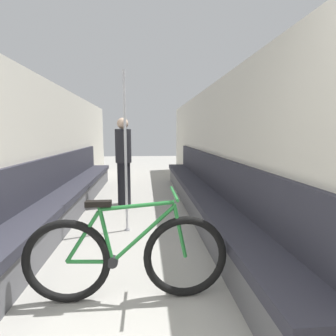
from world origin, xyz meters
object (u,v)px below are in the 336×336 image
object	(u,v)px
bench_seat_row_right	(202,195)
passenger_standing	(124,160)
bicycle	(127,257)
bench_seat_row_left	(65,198)
grab_pole_near	(126,155)

from	to	relation	value
bench_seat_row_right	passenger_standing	size ratio (longest dim) A/B	3.92
bicycle	passenger_standing	xyz separation A→B (m)	(-0.25, 2.94, 0.48)
bench_seat_row_right	passenger_standing	world-z (taller)	passenger_standing
bench_seat_row_left	grab_pole_near	xyz separation A→B (m)	(1.05, -0.69, 0.75)
bicycle	grab_pole_near	distance (m)	1.71
grab_pole_near	passenger_standing	bearing A→B (deg)	95.91
bench_seat_row_right	bench_seat_row_left	bearing A→B (deg)	180.00
passenger_standing	grab_pole_near	bearing A→B (deg)	-110.56
bench_seat_row_left	passenger_standing	size ratio (longest dim) A/B	3.92
grab_pole_near	bicycle	bearing A→B (deg)	-85.99
grab_pole_near	bench_seat_row_left	bearing A→B (deg)	146.48
passenger_standing	bench_seat_row_left	bearing A→B (deg)	-168.97
passenger_standing	bench_seat_row_right	bearing A→B (deg)	-53.32
bench_seat_row_right	passenger_standing	bearing A→B (deg)	153.15
bench_seat_row_left	bicycle	bearing A→B (deg)	-62.81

